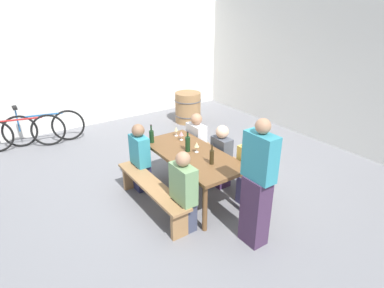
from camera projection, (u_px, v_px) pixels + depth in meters
ground_plane at (192, 195)px, 5.30m from camera, size 24.00×24.00×0.00m
back_wall at (344, 70)px, 6.59m from camera, size 14.00×0.20×3.20m
side_wall at (92, 59)px, 7.82m from camera, size 0.20×7.85×3.20m
tasting_table at (192, 158)px, 5.03m from camera, size 1.81×0.84×0.75m
bench_near at (152, 190)px, 4.79m from camera, size 1.71×0.30×0.45m
bench_far at (227, 164)px, 5.53m from camera, size 1.71×0.30×0.45m
wine_bottle_0 at (152, 136)px, 5.32m from camera, size 0.08×0.08×0.31m
wine_bottle_1 at (212, 157)px, 4.62m from camera, size 0.06×0.06×0.31m
wine_bottle_2 at (188, 144)px, 5.00m from camera, size 0.08×0.08×0.32m
wine_glass_0 at (197, 145)px, 4.97m from camera, size 0.08×0.08×0.17m
wine_glass_1 at (181, 134)px, 5.41m from camera, size 0.08×0.08×0.16m
wine_glass_2 at (176, 129)px, 5.58m from camera, size 0.06×0.06×0.17m
seated_guest_near_0 at (140, 159)px, 5.27m from camera, size 0.37×0.24×1.14m
seated_guest_near_1 at (183, 194)px, 4.31m from camera, size 0.40×0.24×1.16m
seated_guest_far_0 at (196, 144)px, 5.91m from camera, size 0.39×0.24×1.08m
seated_guest_far_1 at (221, 157)px, 5.37m from camera, size 0.34×0.24×1.08m
seated_guest_far_2 at (250, 173)px, 4.86m from camera, size 0.41×0.24×1.14m
standing_host at (257, 187)px, 3.96m from camera, size 0.42×0.24×1.70m
wine_barrel at (188, 107)px, 8.33m from camera, size 0.68×0.68×0.76m
parked_bicycle_0 at (44, 128)px, 7.05m from camera, size 0.41×1.64×0.90m
parked_bicycle_1 at (21, 132)px, 6.79m from camera, size 0.46×1.67×0.90m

